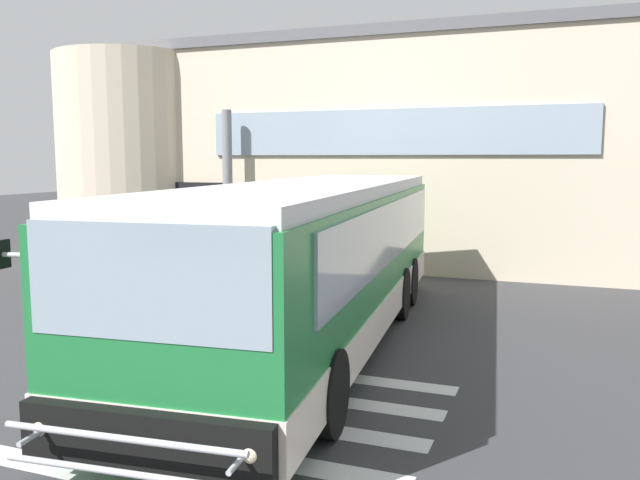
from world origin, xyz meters
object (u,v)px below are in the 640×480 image
at_px(entry_support_column, 228,190).
at_px(passenger_near_column, 246,237).
at_px(bus_main_foreground, 312,266).
at_px(passenger_by_doorway, 263,242).
at_px(safety_bollard_yellow, 403,274).

relative_size(entry_support_column, passenger_near_column, 2.66).
distance_m(bus_main_foreground, passenger_by_doorway, 6.36).
xyz_separation_m(bus_main_foreground, passenger_by_doorway, (-3.48, 5.31, -0.40)).
relative_size(passenger_by_doorway, safety_bollard_yellow, 1.86).
bearing_deg(passenger_by_doorway, safety_bollard_yellow, -10.47).
bearing_deg(passenger_by_doorway, passenger_near_column, 142.54).
distance_m(bus_main_foreground, safety_bollard_yellow, 4.69).
bearing_deg(entry_support_column, passenger_by_doorway, -33.98).
height_order(bus_main_foreground, passenger_by_doorway, bus_main_foreground).
bearing_deg(bus_main_foreground, passenger_near_column, 125.87).
bearing_deg(passenger_near_column, bus_main_foreground, -54.13).
bearing_deg(bus_main_foreground, entry_support_column, 128.46).
bearing_deg(entry_support_column, bus_main_foreground, -51.54).
distance_m(entry_support_column, passenger_by_doorway, 2.32).
height_order(passenger_by_doorway, safety_bollard_yellow, passenger_by_doorway).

